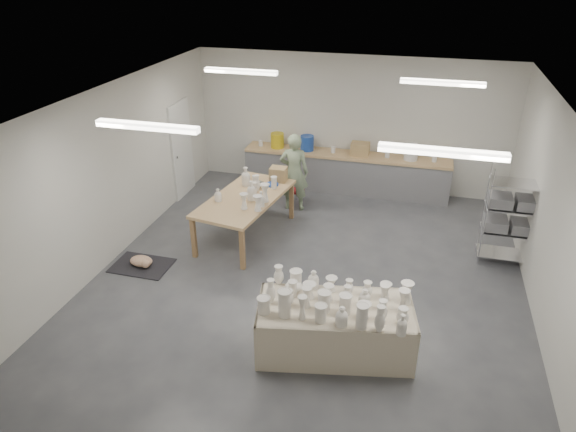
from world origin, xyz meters
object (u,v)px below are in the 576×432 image
(drying_table, at_px, (335,325))
(work_table, at_px, (251,195))
(red_stool, at_px, (297,191))
(potter, at_px, (294,172))

(drying_table, height_order, work_table, work_table)
(drying_table, xyz_separation_m, red_stool, (-1.63, 4.40, -0.15))
(work_table, height_order, red_stool, work_table)
(drying_table, xyz_separation_m, work_table, (-2.13, 2.81, 0.42))
(work_table, bearing_deg, red_stool, 81.52)
(drying_table, relative_size, potter, 1.34)
(red_stool, bearing_deg, work_table, -107.41)
(work_table, relative_size, red_stool, 6.39)
(work_table, bearing_deg, potter, 78.25)
(red_stool, bearing_deg, potter, -90.00)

